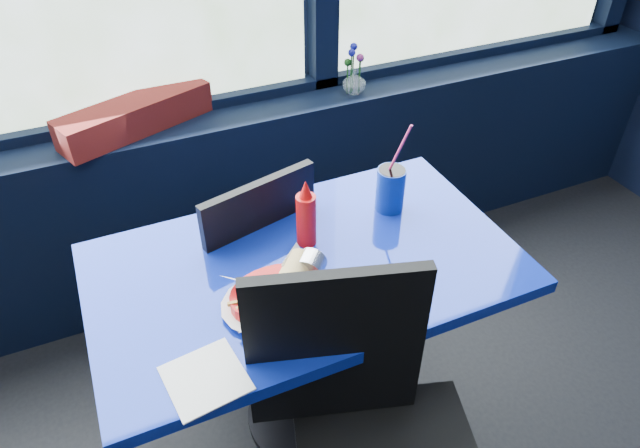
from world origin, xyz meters
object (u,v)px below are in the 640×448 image
Objects in this scene: near_table at (307,307)px; chair_near_front at (369,427)px; flower_vase at (354,79)px; food_basket at (280,292)px; chair_near_back at (262,256)px; ketchup_bottle at (306,216)px; planter_box at (136,115)px; soda_cup at (390,188)px.

chair_near_front reaches higher than near_table.
flower_vase is 1.16m from food_basket.
ketchup_bottle is at bearing 91.39° from chair_near_back.
planter_box is at bearing -78.28° from chair_near_back.
ketchup_bottle is (0.16, 0.20, 0.06)m from food_basket.
ketchup_bottle is at bearing -88.16° from planter_box.
food_basket is at bearing -100.89° from planter_box.
chair_near_back is 0.70m from planter_box.
chair_near_front is 4.88× the size of flower_vase.
food_basket is 0.52m from soda_cup.
ketchup_bottle reaches higher than food_basket.
chair_near_back is 0.52m from soda_cup.
food_basket reaches higher than near_table.
chair_near_front is 1.37m from planter_box.
food_basket is at bearing -136.11° from near_table.
planter_box reaches higher than food_basket.
food_basket is (-0.68, -0.94, -0.08)m from flower_vase.
planter_box is at bearing 176.63° from flower_vase.
near_table is 0.27m from food_basket.
chair_near_back is (-0.01, 0.76, -0.06)m from chair_near_front.
planter_box is at bearing 76.23° from food_basket.
soda_cup reaches higher than near_table.
soda_cup is at bearing 138.35° from chair_near_back.
soda_cup is at bearing 3.84° from food_basket.
flower_vase reaches higher than chair_near_front.
planter_box is (-0.28, 1.31, 0.28)m from chair_near_front.
food_basket is (0.18, -0.99, -0.07)m from planter_box.
chair_near_front reaches higher than chair_near_back.
chair_near_front is 0.76m from chair_near_back.
chair_near_back reaches higher than near_table.
soda_cup reaches higher than chair_near_back.
near_table is 0.97m from planter_box.
food_basket is 0.26m from ketchup_bottle.
soda_cup is (0.37, -0.19, 0.30)m from chair_near_back.
chair_near_back is 0.85m from flower_vase.
chair_near_back is 1.58× the size of planter_box.
food_basket is at bearing 123.63° from chair_near_front.
flower_vase reaches higher than near_table.
flower_vase is at bearing 72.43° from soda_cup.
near_table is 0.33m from chair_near_back.
near_table is 5.52× the size of ketchup_bottle.
soda_cup is (0.30, 0.05, -0.02)m from ketchup_bottle.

